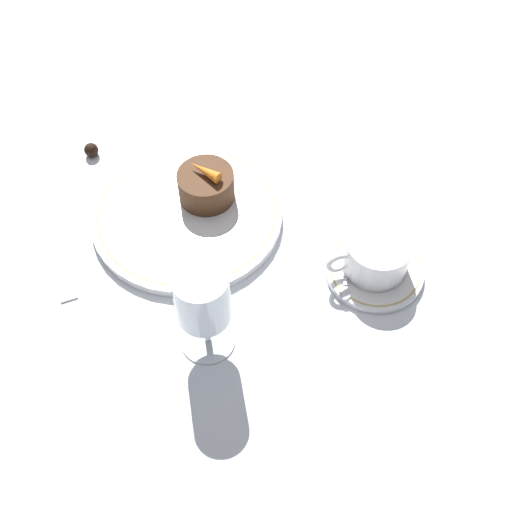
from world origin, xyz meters
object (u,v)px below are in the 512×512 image
(dinner_plate, at_px, (187,214))
(dessert_cake, at_px, (206,186))
(coffee_cup, at_px, (376,254))
(fork, at_px, (59,260))
(wine_glass, at_px, (203,301))

(dinner_plate, bearing_deg, dessert_cake, -150.62)
(dinner_plate, bearing_deg, coffee_cup, 143.38)
(dinner_plate, distance_m, dessert_cake, 0.05)
(dinner_plate, distance_m, fork, 0.18)
(wine_glass, bearing_deg, fork, -47.04)
(coffee_cup, height_order, dessert_cake, coffee_cup)
(dinner_plate, xyz_separation_m, fork, (0.18, 0.02, -0.01))
(dinner_plate, relative_size, dessert_cake, 3.37)
(dinner_plate, height_order, wine_glass, wine_glass)
(fork, relative_size, dessert_cake, 2.25)
(coffee_cup, relative_size, fork, 0.63)
(wine_glass, height_order, fork, wine_glass)
(fork, distance_m, dessert_cake, 0.22)
(coffee_cup, bearing_deg, dinner_plate, -36.62)
(dessert_cake, bearing_deg, fork, 11.03)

